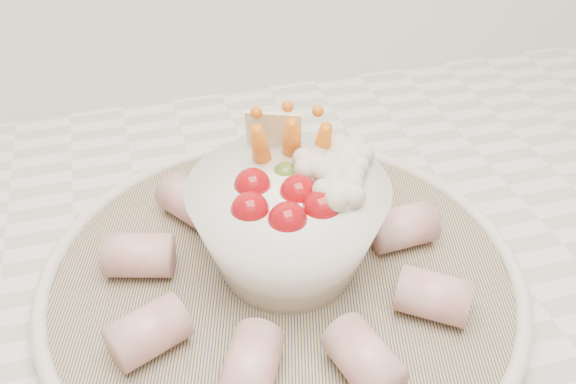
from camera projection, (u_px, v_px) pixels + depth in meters
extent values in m
cube|color=silver|center=(226.00, 300.00, 0.52)|extent=(2.04, 0.62, 0.04)
cylinder|color=navy|center=(282.00, 279.00, 0.50)|extent=(0.45, 0.45, 0.01)
torus|color=silver|center=(282.00, 272.00, 0.49)|extent=(0.37, 0.37, 0.01)
sphere|color=#99090F|center=(250.00, 211.00, 0.43)|extent=(0.03, 0.03, 0.03)
sphere|color=#99090F|center=(288.00, 221.00, 0.42)|extent=(0.03, 0.03, 0.03)
sphere|color=#99090F|center=(322.00, 209.00, 0.44)|extent=(0.03, 0.03, 0.03)
sphere|color=#99090F|center=(252.00, 186.00, 0.45)|extent=(0.03, 0.03, 0.03)
sphere|color=#99090F|center=(298.00, 193.00, 0.45)|extent=(0.03, 0.03, 0.03)
sphere|color=#4B7125|center=(285.00, 175.00, 0.47)|extent=(0.02, 0.02, 0.02)
cone|color=orange|center=(261.00, 152.00, 0.47)|extent=(0.03, 0.04, 0.06)
cone|color=orange|center=(292.00, 146.00, 0.48)|extent=(0.03, 0.04, 0.06)
cone|color=orange|center=(321.00, 151.00, 0.47)|extent=(0.02, 0.04, 0.06)
sphere|color=beige|center=(343.00, 178.00, 0.46)|extent=(0.03, 0.03, 0.03)
sphere|color=beige|center=(339.00, 200.00, 0.44)|extent=(0.03, 0.03, 0.03)
sphere|color=beige|center=(348.00, 161.00, 0.48)|extent=(0.03, 0.03, 0.03)
sphere|color=beige|center=(316.00, 173.00, 0.47)|extent=(0.03, 0.03, 0.03)
cube|color=beige|center=(274.00, 136.00, 0.49)|extent=(0.04, 0.03, 0.05)
cylinder|color=#B05058|center=(403.00, 227.00, 0.51)|extent=(0.05, 0.04, 0.03)
cylinder|color=#B05058|center=(346.00, 182.00, 0.56)|extent=(0.06, 0.06, 0.03)
cylinder|color=#B05058|center=(262.00, 169.00, 0.57)|extent=(0.04, 0.05, 0.03)
cylinder|color=#B05058|center=(190.00, 202.00, 0.53)|extent=(0.06, 0.06, 0.03)
cylinder|color=#B05058|center=(139.00, 255.00, 0.48)|extent=(0.06, 0.05, 0.03)
cylinder|color=#B05058|center=(148.00, 332.00, 0.42)|extent=(0.06, 0.05, 0.03)
cylinder|color=#B05058|center=(251.00, 366.00, 0.40)|extent=(0.05, 0.06, 0.03)
cylinder|color=#B05058|center=(364.00, 358.00, 0.41)|extent=(0.04, 0.06, 0.03)
cylinder|color=#B05058|center=(434.00, 296.00, 0.45)|extent=(0.06, 0.06, 0.03)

